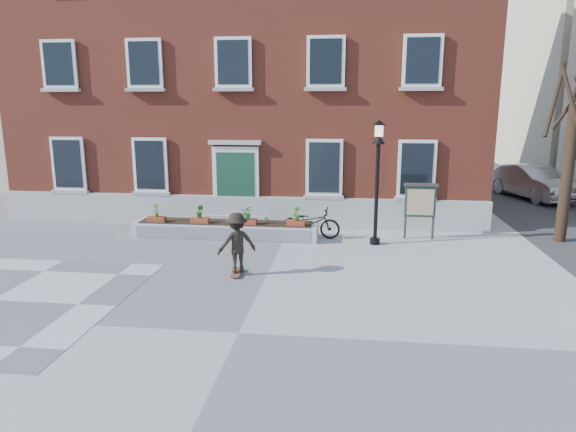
# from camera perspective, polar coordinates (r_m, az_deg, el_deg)

# --- Properties ---
(ground) EXTENTS (100.00, 100.00, 0.00)m
(ground) POSITION_cam_1_polar(r_m,az_deg,el_deg) (10.42, -5.50, -12.81)
(ground) COLOR gray
(ground) RESTS_ON ground
(distant_building) EXTENTS (10.00, 12.00, 13.00)m
(distant_building) POSITION_cam_1_polar(r_m,az_deg,el_deg) (35.49, -28.60, 14.35)
(distant_building) COLOR #C1B99C
(distant_building) RESTS_ON ground
(bicycle) EXTENTS (2.03, 0.86, 1.04)m
(bicycle) POSITION_cam_1_polar(r_m,az_deg,el_deg) (17.16, 2.54, -0.74)
(bicycle) COLOR black
(bicycle) RESTS_ON ground
(parked_car) EXTENTS (3.11, 5.08, 1.58)m
(parked_car) POSITION_cam_1_polar(r_m,az_deg,el_deg) (26.76, 25.53, 3.43)
(parked_car) COLOR #A8AAAD
(parked_car) RESTS_ON ground
(brick_building) EXTENTS (18.40, 10.85, 12.60)m
(brick_building) POSITION_cam_1_polar(r_m,az_deg,el_deg) (23.60, -3.28, 16.99)
(brick_building) COLOR #963B29
(brick_building) RESTS_ON ground
(planter_assembly) EXTENTS (6.20, 1.12, 1.15)m
(planter_assembly) POSITION_cam_1_polar(r_m,az_deg,el_deg) (17.37, -6.92, -1.38)
(planter_assembly) COLOR beige
(planter_assembly) RESTS_ON ground
(bare_tree) EXTENTS (1.83, 1.83, 6.16)m
(bare_tree) POSITION_cam_1_polar(r_m,az_deg,el_deg) (18.62, 28.82, 5.86)
(bare_tree) COLOR #2F2015
(bare_tree) RESTS_ON ground
(lamp_post) EXTENTS (0.40, 0.40, 3.93)m
(lamp_post) POSITION_cam_1_polar(r_m,az_deg,el_deg) (16.23, 9.93, 5.57)
(lamp_post) COLOR black
(lamp_post) RESTS_ON ground
(notice_board) EXTENTS (1.10, 0.16, 1.87)m
(notice_board) POSITION_cam_1_polar(r_m,az_deg,el_deg) (17.39, 14.49, 1.55)
(notice_board) COLOR #172F1E
(notice_board) RESTS_ON ground
(skateboarder) EXTENTS (1.19, 1.01, 1.67)m
(skateboarder) POSITION_cam_1_polar(r_m,az_deg,el_deg) (13.45, -5.70, -2.99)
(skateboarder) COLOR brown
(skateboarder) RESTS_ON ground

